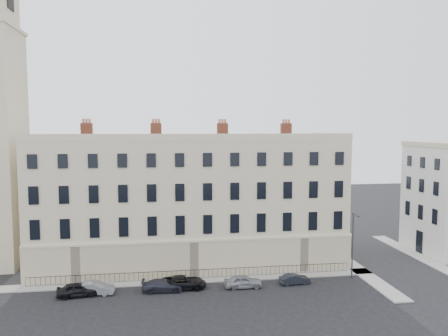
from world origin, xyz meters
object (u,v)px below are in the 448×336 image
(car_a, at_px, (78,289))
(car_d, at_px, (183,282))
(car_c, at_px, (163,285))
(car_e, at_px, (243,281))
(car_f, at_px, (295,279))
(car_b, at_px, (94,288))
(streetlamp, at_px, (353,242))

(car_a, bearing_deg, car_d, -95.15)
(car_c, bearing_deg, car_e, -88.60)
(car_f, bearing_deg, car_d, 84.01)
(car_b, distance_m, car_f, 20.49)
(car_c, xyz_separation_m, car_d, (2.07, 0.47, 0.05))
(car_e, xyz_separation_m, streetlamp, (12.28, 0.92, 3.39))
(car_a, distance_m, car_e, 16.41)
(car_a, distance_m, car_b, 1.53)
(car_a, bearing_deg, car_c, -97.59)
(car_c, relative_size, car_d, 0.88)
(streetlamp, bearing_deg, car_d, 177.38)
(car_a, xyz_separation_m, car_b, (1.50, 0.26, -0.04))
(car_d, relative_size, car_f, 1.47)
(car_a, height_order, car_b, car_a)
(car_c, bearing_deg, streetlamp, -85.44)
(car_d, xyz_separation_m, car_e, (6.13, -0.61, 0.00))
(car_c, xyz_separation_m, streetlamp, (20.48, 0.77, 3.44))
(car_e, bearing_deg, streetlamp, -85.69)
(car_d, distance_m, car_f, 11.72)
(car_a, xyz_separation_m, car_e, (16.41, -0.03, -0.02))
(car_b, height_order, car_d, car_d)
(car_b, relative_size, car_f, 1.20)
(car_e, distance_m, car_f, 5.59)
(car_b, relative_size, car_c, 0.93)
(car_b, bearing_deg, car_a, 105.38)
(car_d, xyz_separation_m, streetlamp, (18.41, 0.31, 3.39))
(car_f, relative_size, streetlamp, 0.44)
(car_e, bearing_deg, car_d, 84.37)
(car_a, relative_size, car_d, 0.84)
(car_e, bearing_deg, car_f, -87.43)
(car_a, height_order, streetlamp, streetlamp)
(car_c, distance_m, car_f, 13.78)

